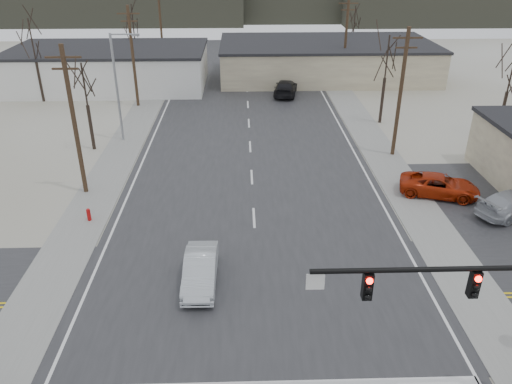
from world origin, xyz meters
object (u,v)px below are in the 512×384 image
car_far_a (286,88)px  car_far_b (235,67)px  traffic_signal_mast (501,306)px  car_parked_red (439,186)px  fire_hydrant (89,214)px  sedan_crossing (200,270)px

car_far_a → car_far_b: (-5.78, 10.75, -0.11)m
traffic_signal_mast → car_far_a: traffic_signal_mast is taller
traffic_signal_mast → car_far_a: (-3.60, 41.70, -3.80)m
traffic_signal_mast → car_parked_red: size_ratio=1.72×
fire_hydrant → sedan_crossing: sedan_crossing is taller
fire_hydrant → car_far_a: bearing=62.2°
fire_hydrant → car_far_a: 31.08m
car_far_a → sedan_crossing: bearing=88.1°
car_far_b → car_parked_red: car_parked_red is taller
car_far_b → car_parked_red: 38.21m
car_far_a → car_parked_red: size_ratio=1.09×
car_far_a → car_far_b: 12.20m
sedan_crossing → car_parked_red: (15.48, 9.23, -0.04)m
sedan_crossing → car_far_a: size_ratio=0.80×
traffic_signal_mast → car_far_b: bearing=100.1°
traffic_signal_mast → sedan_crossing: bearing=144.4°
car_far_a → car_far_b: size_ratio=1.35×
car_far_a → traffic_signal_mast: bearing=104.9°
fire_hydrant → car_parked_red: (22.81, 2.73, 0.31)m
traffic_signal_mast → car_parked_red: 18.01m
traffic_signal_mast → car_parked_red: bearing=74.4°
traffic_signal_mast → fire_hydrant: traffic_signal_mast is taller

